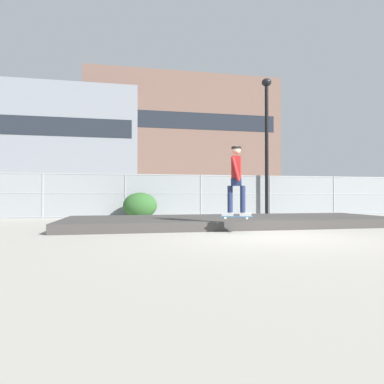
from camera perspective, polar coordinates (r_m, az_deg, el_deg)
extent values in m
plane|color=#9E998E|center=(7.80, 13.34, -7.41)|extent=(120.00, 120.00, 0.00)
cube|color=#3D3A38|center=(10.42, 6.84, -5.01)|extent=(10.09, 3.43, 0.25)
cube|color=#2D608C|center=(8.19, 7.66, -4.18)|extent=(0.82, 0.49, 0.02)
cylinder|color=silver|center=(8.27, 9.51, -4.39)|extent=(0.06, 0.05, 0.05)
cylinder|color=silver|center=(8.09, 9.46, -4.47)|extent=(0.06, 0.05, 0.05)
cylinder|color=silver|center=(8.31, 5.91, -4.38)|extent=(0.06, 0.05, 0.05)
cylinder|color=silver|center=(8.13, 5.78, -4.46)|extent=(0.06, 0.05, 0.05)
cube|color=#99999E|center=(8.18, 9.48, -4.28)|extent=(0.10, 0.15, 0.01)
cube|color=#99999E|center=(8.22, 5.85, -4.27)|extent=(0.10, 0.15, 0.01)
cube|color=#B2ADA8|center=(8.18, 9.20, -3.81)|extent=(0.30, 0.20, 0.09)
cube|color=#B2ADA8|center=(8.21, 6.12, -3.81)|extent=(0.30, 0.20, 0.09)
cylinder|color=#1E284C|center=(8.17, 8.73, -1.21)|extent=(0.13, 0.13, 0.65)
cylinder|color=#1E284C|center=(8.19, 6.58, -1.21)|extent=(0.13, 0.13, 0.65)
cube|color=#1E284C|center=(8.18, 7.65, 1.70)|extent=(0.35, 0.41, 0.18)
cube|color=maroon|center=(8.21, 7.65, 4.22)|extent=(0.35, 0.44, 0.54)
cylinder|color=maroon|center=(8.45, 7.76, 3.67)|extent=(0.25, 0.17, 0.58)
cylinder|color=maroon|center=(7.96, 7.53, 3.93)|extent=(0.25, 0.17, 0.58)
sphere|color=tan|center=(8.25, 7.64, 7.16)|extent=(0.21, 0.21, 0.21)
cylinder|color=black|center=(8.26, 7.64, 7.55)|extent=(0.24, 0.24, 0.05)
cylinder|color=gray|center=(14.65, -24.33, -0.57)|extent=(0.06, 0.06, 1.85)
cylinder|color=gray|center=(14.27, -11.42, -0.61)|extent=(0.06, 0.06, 1.85)
cylinder|color=gray|center=(14.62, 1.52, -0.63)|extent=(0.06, 0.06, 1.85)
cylinder|color=gray|center=(15.67, 13.28, -0.61)|extent=(0.06, 0.06, 1.85)
cylinder|color=gray|center=(17.28, 23.21, -0.58)|extent=(0.06, 0.06, 1.85)
cylinder|color=gray|center=(14.65, 1.52, 2.84)|extent=(19.64, 0.04, 0.04)
cylinder|color=gray|center=(14.62, 1.52, -0.26)|extent=(19.64, 0.04, 0.04)
cylinder|color=gray|center=(14.65, 1.52, -4.01)|extent=(19.64, 0.04, 0.04)
cube|color=gray|center=(14.62, 1.52, -0.63)|extent=(19.64, 0.01, 1.85)
cylinder|color=black|center=(15.37, 12.74, 6.88)|extent=(0.16, 0.16, 5.86)
ellipsoid|color=black|center=(16.08, 12.71, 17.93)|extent=(0.44, 0.44, 0.36)
cube|color=navy|center=(16.90, -8.88, -1.49)|extent=(4.43, 1.87, 0.70)
cube|color=#23282D|center=(16.90, -9.55, 0.79)|extent=(2.23, 1.64, 0.64)
cylinder|color=black|center=(17.89, -4.67, -2.57)|extent=(0.64, 0.25, 0.64)
cylinder|color=black|center=(16.20, -3.88, -2.77)|extent=(0.64, 0.25, 0.64)
cylinder|color=black|center=(17.74, -13.44, -2.57)|extent=(0.64, 0.25, 0.64)
cylinder|color=black|center=(16.04, -13.59, -2.77)|extent=(0.64, 0.25, 0.64)
cube|color=black|center=(18.05, 11.68, -1.43)|extent=(4.55, 2.21, 0.70)
cube|color=#23282D|center=(17.99, 11.06, 0.70)|extent=(2.34, 1.80, 0.64)
cylinder|color=black|center=(19.31, 14.79, -2.41)|extent=(0.66, 0.30, 0.64)
cylinder|color=black|center=(17.71, 16.73, -2.56)|extent=(0.66, 0.30, 0.64)
cylinder|color=black|center=(18.53, 6.85, -2.50)|extent=(0.66, 0.30, 0.64)
cylinder|color=black|center=(16.86, 8.12, -2.68)|extent=(0.66, 0.30, 0.64)
cube|color=#B7BABF|center=(21.86, 28.20, -1.22)|extent=(4.49, 2.02, 0.70)
cube|color=#23282D|center=(21.75, 27.76, 0.54)|extent=(2.28, 1.71, 0.64)
cylinder|color=black|center=(23.37, 29.65, -2.03)|extent=(0.65, 0.27, 0.64)
cylinder|color=black|center=(21.81, 23.98, -2.17)|extent=(0.65, 0.27, 0.64)
cylinder|color=black|center=(20.38, 26.54, -2.26)|extent=(0.65, 0.27, 0.64)
cube|color=slate|center=(54.07, -20.00, 6.98)|extent=(19.35, 14.39, 16.11)
cube|color=#1E232B|center=(47.36, -21.36, 10.44)|extent=(17.81, 0.04, 2.50)
cube|color=brown|center=(56.89, -2.18, 8.29)|extent=(29.93, 14.63, 19.50)
cube|color=#1E232B|center=(50.22, -0.85, 12.21)|extent=(27.53, 0.04, 2.50)
ellipsoid|color=#2D5B28|center=(13.45, -8.93, -2.32)|extent=(1.36, 1.11, 1.05)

